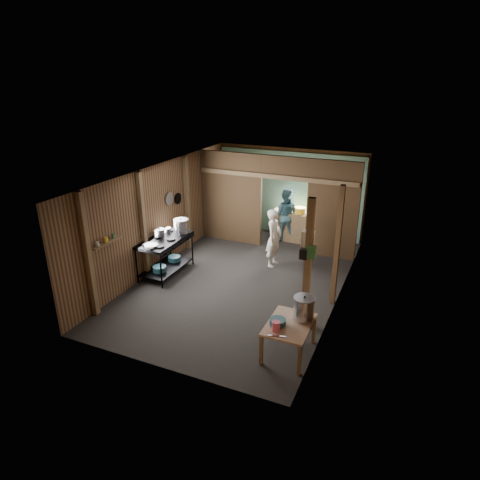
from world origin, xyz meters
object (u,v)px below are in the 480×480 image
at_px(yellow_tub, 300,210).
at_px(cook, 274,238).
at_px(pink_bucket, 276,326).
at_px(stock_pot, 304,309).
at_px(gas_range, 166,256).
at_px(stove_pot_large, 181,226).
at_px(prep_table, 289,338).

distance_m(yellow_tub, cook, 1.90).
distance_m(pink_bucket, cook, 3.84).
bearing_deg(stock_pot, gas_range, 157.68).
distance_m(gas_range, yellow_tub, 4.17).
xyz_separation_m(stove_pot_large, cook, (2.09, 0.99, -0.34)).
height_order(stove_pot_large, yellow_tub, stove_pot_large).
height_order(gas_range, stock_pot, stock_pot).
height_order(prep_table, stock_pot, stock_pot).
height_order(pink_bucket, yellow_tub, yellow_tub).
height_order(prep_table, yellow_tub, yellow_tub).
relative_size(stove_pot_large, yellow_tub, 1.16).
xyz_separation_m(gas_range, stove_pot_large, (0.17, 0.51, 0.62)).
relative_size(gas_range, stove_pot_large, 4.20).
relative_size(stock_pot, cook, 0.30).
bearing_deg(stock_pot, prep_table, -125.55).
xyz_separation_m(pink_bucket, yellow_tub, (-1.16, 5.50, 0.25)).
bearing_deg(stove_pot_large, prep_table, -33.57).
height_order(prep_table, stove_pot_large, stove_pot_large).
height_order(gas_range, cook, cook).
bearing_deg(prep_table, gas_range, 153.61).
bearing_deg(gas_range, stove_pot_large, 71.50).
bearing_deg(yellow_tub, gas_range, -125.35).
bearing_deg(yellow_tub, pink_bucket, -78.05).
relative_size(pink_bucket, cook, 0.11).
distance_m(stove_pot_large, pink_bucket, 4.31).
xyz_separation_m(gas_range, cook, (2.26, 1.50, 0.29)).
bearing_deg(prep_table, stove_pot_large, 146.43).
distance_m(stove_pot_large, stock_pot, 4.28).
xyz_separation_m(stove_pot_large, stock_pot, (3.72, -2.10, -0.28)).
relative_size(gas_range, pink_bucket, 9.20).
bearing_deg(cook, stock_pot, -150.08).
distance_m(stock_pot, yellow_tub, 5.19).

